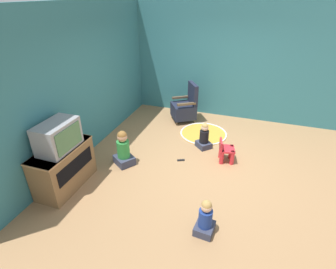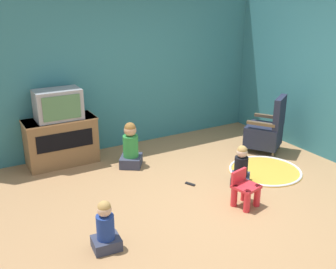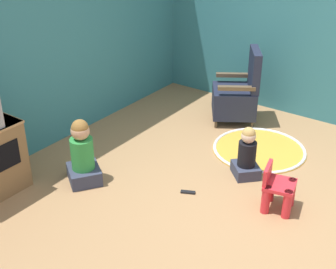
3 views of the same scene
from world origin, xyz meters
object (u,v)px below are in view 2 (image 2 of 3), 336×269
object	(u,v)px
child_watching_center	(106,228)
remote_control	(190,184)
television	(58,105)
yellow_kid_chair	(245,191)
child_watching_right	(131,147)
child_watching_left	(241,167)
black_armchair	(266,131)
tv_cabinet	(61,141)

from	to	relation	value
child_watching_center	remote_control	distance (m)	1.80
television	yellow_kid_chair	xyz separation A→B (m)	(1.66, -2.48, -0.78)
yellow_kid_chair	remote_control	xyz separation A→B (m)	(-0.29, 0.83, -0.19)
yellow_kid_chair	child_watching_right	world-z (taller)	child_watching_right
child_watching_left	remote_control	size ratio (longest dim) A/B	3.77
black_armchair	child_watching_center	distance (m)	3.64
tv_cabinet	remote_control	size ratio (longest dim) A/B	7.16
tv_cabinet	television	xyz separation A→B (m)	(-0.00, -0.02, 0.60)
tv_cabinet	child_watching_center	bearing A→B (deg)	-95.23
black_armchair	remote_control	size ratio (longest dim) A/B	6.40
tv_cabinet	child_watching_center	distance (m)	2.49
yellow_kid_chair	remote_control	distance (m)	0.91
remote_control	black_armchair	bearing A→B (deg)	-102.22
black_armchair	child_watching_right	xyz separation A→B (m)	(-2.28, 0.59, -0.06)
black_armchair	child_watching_right	size ratio (longest dim) A/B	1.37
child_watching_center	child_watching_right	distance (m)	2.17
remote_control	child_watching_left	bearing A→B (deg)	-141.41
tv_cabinet	child_watching_left	size ratio (longest dim) A/B	1.90
tv_cabinet	black_armchair	distance (m)	3.42
child_watching_right	black_armchair	bearing A→B (deg)	-70.43
television	child_watching_center	size ratio (longest dim) A/B	1.21
remote_control	tv_cabinet	bearing A→B (deg)	13.72
black_armchair	child_watching_center	size ratio (longest dim) A/B	1.72
tv_cabinet	television	distance (m)	0.60
tv_cabinet	remote_control	world-z (taller)	tv_cabinet
child_watching_right	television	bearing A→B (deg)	90.22
television	black_armchair	world-z (taller)	television
tv_cabinet	television	size ratio (longest dim) A/B	1.60
yellow_kid_chair	child_watching_center	size ratio (longest dim) A/B	0.80
child_watching_center	tv_cabinet	bearing A→B (deg)	90.04
tv_cabinet	black_armchair	xyz separation A→B (m)	(3.19, -1.23, -0.01)
black_armchair	child_watching_left	world-z (taller)	black_armchair
yellow_kid_chair	child_watching_left	size ratio (longest dim) A/B	0.79
tv_cabinet	child_watching_right	xyz separation A→B (m)	(0.91, -0.64, -0.07)
child_watching_left	child_watching_right	bearing A→B (deg)	83.66
child_watching_left	child_watching_center	distance (m)	2.30
child_watching_right	remote_control	xyz separation A→B (m)	(0.45, -1.03, -0.30)
black_armchair	child_watching_center	xyz separation A→B (m)	(-3.42, -1.25, -0.12)
tv_cabinet	black_armchair	size ratio (longest dim) A/B	1.12
television	child_watching_left	world-z (taller)	television
child_watching_left	yellow_kid_chair	bearing A→B (deg)	-170.75
child_watching_right	yellow_kid_chair	bearing A→B (deg)	-124.05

